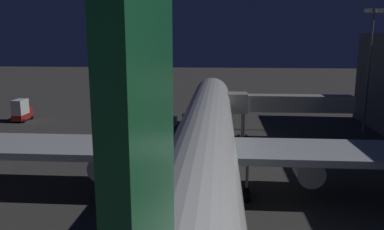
{
  "coord_description": "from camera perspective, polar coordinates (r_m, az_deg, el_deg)",
  "views": [
    {
      "loc": [
        -1.46,
        43.38,
        15.7
      ],
      "look_at": [
        3.0,
        -16.44,
        3.5
      ],
      "focal_mm": 35.74,
      "sensor_mm": 36.0,
      "label": 1
    }
  ],
  "objects": [
    {
      "name": "ground_plane",
      "position": [
        46.15,
        2.22,
        -8.4
      ],
      "size": [
        320.0,
        320.0,
        0.0
      ],
      "primitive_type": "plane",
      "color": "#383533"
    },
    {
      "name": "airliner_at_gate",
      "position": [
        37.06,
        1.85,
        -4.31
      ],
      "size": [
        51.72,
        71.28,
        19.08
      ],
      "color": "silver",
      "rests_on": "ground_plane"
    },
    {
      "name": "jet_bridge",
      "position": [
        60.72,
        12.82,
        1.72
      ],
      "size": [
        19.33,
        3.4,
        7.23
      ],
      "color": "#9E9E99",
      "rests_on": "ground_plane"
    },
    {
      "name": "apron_floodlight_mast",
      "position": [
        68.77,
        24.91,
        6.99
      ],
      "size": [
        2.9,
        0.5,
        20.17
      ],
      "color": "#59595E",
      "rests_on": "ground_plane"
    },
    {
      "name": "pushback_tug",
      "position": [
        70.04,
        -8.07,
        -0.92
      ],
      "size": [
        1.86,
        2.29,
        1.95
      ],
      "color": "#234C9E",
      "rests_on": "ground_plane"
    },
    {
      "name": "ops_van",
      "position": [
        79.55,
        -24.09,
        0.62
      ],
      "size": [
        2.36,
        4.62,
        4.23
      ],
      "color": "maroon",
      "rests_on": "ground_plane"
    },
    {
      "name": "belt_loader",
      "position": [
        74.08,
        -4.63,
        -0.11
      ],
      "size": [
        1.96,
        8.15,
        3.41
      ],
      "color": "#287038",
      "rests_on": "ground_plane"
    },
    {
      "name": "baggage_container_near_belt",
      "position": [
        75.86,
        -10.63,
        -0.01
      ],
      "size": [
        1.89,
        1.7,
        1.64
      ],
      "primitive_type": "cube",
      "color": "#B7BABF",
      "rests_on": "ground_plane"
    },
    {
      "name": "baggage_container_mid_row",
      "position": [
        69.17,
        -12.19,
        -1.19
      ],
      "size": [
        1.54,
        1.89,
        1.63
      ],
      "primitive_type": "cube",
      "color": "#B7BABF",
      "rests_on": "ground_plane"
    },
    {
      "name": "baggage_container_far_row",
      "position": [
        69.88,
        -3.05,
        -0.89
      ],
      "size": [
        1.86,
        1.73,
        1.47
      ],
      "primitive_type": "cube",
      "color": "#B7BABF",
      "rests_on": "ground_plane"
    },
    {
      "name": "baggage_container_spare",
      "position": [
        73.31,
        -12.39,
        -0.52
      ],
      "size": [
        1.66,
        1.58,
        1.55
      ],
      "primitive_type": "cube",
      "color": "#B7BABF",
      "rests_on": "ground_plane"
    },
    {
      "name": "ground_crew_by_belt_loader",
      "position": [
        73.49,
        -9.57,
        -0.27
      ],
      "size": [
        0.4,
        0.4,
        1.67
      ],
      "color": "black",
      "rests_on": "ground_plane"
    },
    {
      "name": "ground_crew_marshaller_fwd",
      "position": [
        75.94,
        -8.21,
        0.19
      ],
      "size": [
        0.4,
        0.4,
        1.75
      ],
      "color": "black",
      "rests_on": "ground_plane"
    },
    {
      "name": "ground_crew_under_port_wing",
      "position": [
        72.57,
        -1.34,
        -0.25
      ],
      "size": [
        0.4,
        0.4,
        1.69
      ],
      "color": "black",
      "rests_on": "ground_plane"
    },
    {
      "name": "traffic_cone_nose_port",
      "position": [
        71.5,
        4.76,
        -1.0
      ],
      "size": [
        0.36,
        0.36,
        0.55
      ],
      "primitive_type": "cone",
      "color": "orange",
      "rests_on": "ground_plane"
    },
    {
      "name": "traffic_cone_nose_starboard",
      "position": [
        71.59,
        1.23,
        -0.95
      ],
      "size": [
        0.36,
        0.36,
        0.55
      ],
      "primitive_type": "cone",
      "color": "orange",
      "rests_on": "ground_plane"
    }
  ]
}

